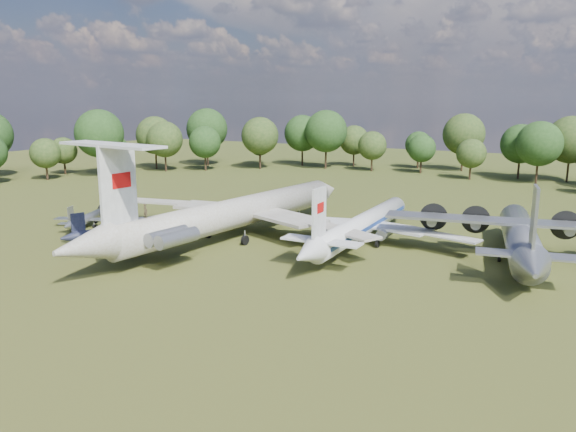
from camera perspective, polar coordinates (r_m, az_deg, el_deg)
The scene contains 7 objects.
ground at distance 76.12m, azimuth -4.23°, elevation -2.88°, with size 300.00×300.00×0.00m, color #294115.
il62_airliner at distance 78.86m, azimuth -5.25°, elevation -0.24°, with size 44.84×58.29×5.72m, color beige, non-canonical shape.
tu104_jet at distance 76.26m, azimuth 7.58°, elevation -1.34°, with size 30.88×41.18×4.12m, color white, non-canonical shape.
an12_transport at distance 73.21m, azimuth 22.53°, elevation -2.46°, with size 32.39×36.20×4.76m, color #ACAFB5, non-canonical shape.
small_prop_west at distance 79.65m, azimuth -16.81°, elevation -1.80°, with size 12.14×16.55×2.43m, color black, non-canonical shape.
small_prop_northwest at distance 90.76m, azimuth -19.79°, elevation -0.47°, with size 10.30×14.04×2.06m, color #ABAEB3, non-canonical shape.
person_on_il62 at distance 67.13m, azimuth -14.29°, elevation 0.52°, with size 0.62×0.41×1.70m, color olive.
Camera 1 is at (41.00, -61.12, 19.43)m, focal length 35.00 mm.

